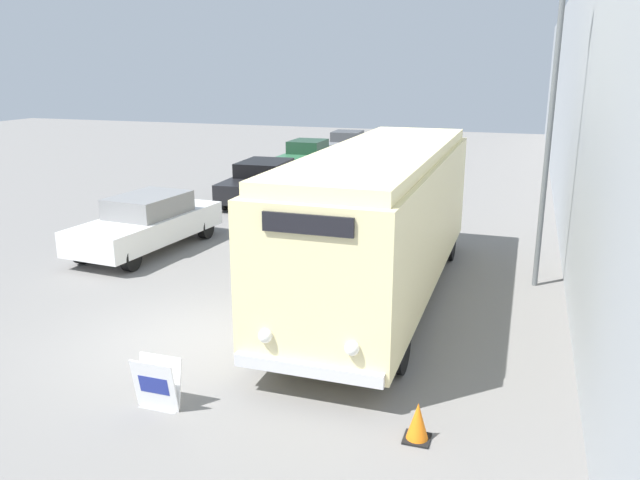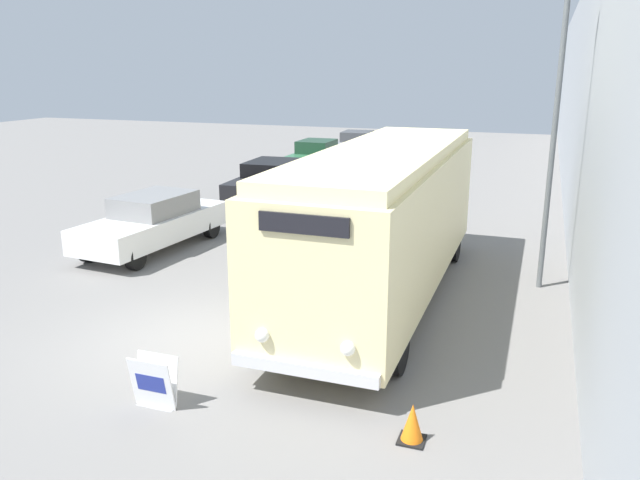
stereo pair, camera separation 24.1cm
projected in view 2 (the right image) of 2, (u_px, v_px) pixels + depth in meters
ground_plane at (177, 338)px, 11.56m from camera, size 80.00×80.00×0.00m
building_wall_right at (585, 108)px, 17.31m from camera, size 0.30×60.00×7.48m
vintage_bus at (384, 217)px, 13.08m from camera, size 2.43×9.46×3.26m
sign_board at (154, 383)px, 9.15m from camera, size 0.69×0.30×0.80m
streetlamp at (559, 84)px, 13.04m from camera, size 0.36×0.36×7.05m
parked_car_near at (153, 222)px, 17.03m from camera, size 2.19×4.83×1.52m
parked_car_mid at (271, 181)px, 23.15m from camera, size 2.18×4.89×1.49m
parked_car_far at (316, 157)px, 29.08m from camera, size 1.79×4.15×1.54m
parked_car_distant at (357, 144)px, 34.65m from camera, size 2.04×4.21×1.37m
traffic_cone at (412, 423)px, 8.33m from camera, size 0.36×0.36×0.55m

